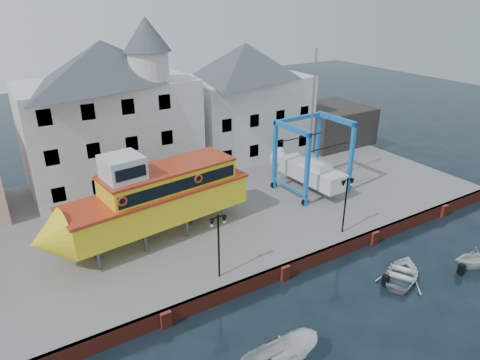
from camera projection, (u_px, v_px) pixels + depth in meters
ground at (284, 279)px, 27.07m from camera, size 140.00×140.00×0.00m
hardstanding at (205, 205)px, 35.46m from camera, size 44.00×22.00×1.00m
quay_wall at (283, 271)px, 26.95m from camera, size 44.00×0.47×1.00m
building_white_main at (111, 112)px, 36.16m from camera, size 14.00×8.30×14.00m
building_white_right at (246, 100)px, 43.56m from camera, size 12.00×8.00×11.20m
shed_dark at (330, 124)px, 48.22m from camera, size 8.00×7.00×4.00m
lamp_post_left at (218, 230)px, 24.42m from camera, size 1.12×0.32×4.20m
lamp_post_right at (347, 191)px, 29.19m from camera, size 1.12×0.32×4.20m
tour_boat at (147, 199)px, 28.37m from camera, size 15.08×5.30×6.43m
travel_lift at (306, 166)px, 36.75m from camera, size 5.67×7.87×11.77m
motorboat_b at (402, 277)px, 27.22m from camera, size 4.86×4.39×0.83m
motorboat_c at (475, 267)px, 28.27m from camera, size 3.79×3.58×1.58m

